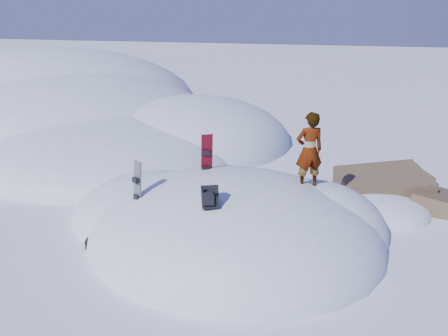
% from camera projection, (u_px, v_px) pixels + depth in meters
% --- Properties ---
extents(ground, '(120.00, 120.00, 0.00)m').
position_uv_depth(ground, '(233.00, 238.00, 10.41)').
color(ground, white).
rests_on(ground, ground).
extents(snow_mound, '(8.00, 6.00, 3.00)m').
position_uv_depth(snow_mound, '(228.00, 233.00, 10.67)').
color(snow_mound, white).
rests_on(snow_mound, ground).
extents(snow_ridge, '(21.50, 18.50, 6.40)m').
position_uv_depth(snow_ridge, '(76.00, 118.00, 21.81)').
color(snow_ridge, white).
rests_on(snow_ridge, ground).
extents(rock_outcrop, '(4.68, 4.41, 1.68)m').
position_uv_depth(rock_outcrop, '(386.00, 203.00, 12.27)').
color(rock_outcrop, brown).
rests_on(rock_outcrop, ground).
extents(snowboard_red, '(0.34, 0.31, 1.52)m').
position_uv_depth(snowboard_red, '(207.00, 162.00, 10.85)').
color(snowboard_red, '#AA0920').
rests_on(snowboard_red, snow_mound).
extents(snowboard_dark, '(0.30, 0.28, 1.38)m').
position_uv_depth(snowboard_dark, '(137.00, 190.00, 9.79)').
color(snowboard_dark, black).
rests_on(snowboard_dark, snow_mound).
extents(backpack, '(0.47, 0.54, 0.57)m').
position_uv_depth(backpack, '(210.00, 197.00, 8.82)').
color(backpack, black).
rests_on(backpack, snow_mound).
extents(gear_pile, '(0.95, 0.73, 0.25)m').
position_uv_depth(gear_pile, '(106.00, 239.00, 10.12)').
color(gear_pile, black).
rests_on(gear_pile, ground).
extents(person, '(0.78, 0.68, 1.80)m').
position_uv_depth(person, '(309.00, 151.00, 9.97)').
color(person, slate).
rests_on(person, snow_mound).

